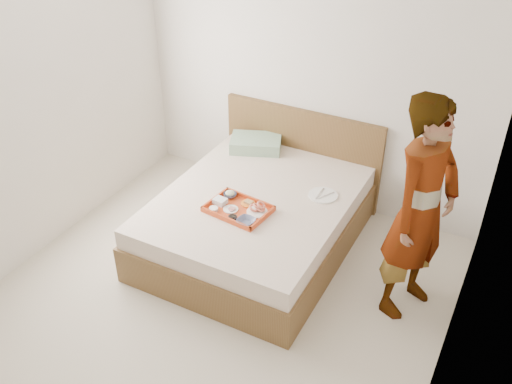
{
  "coord_description": "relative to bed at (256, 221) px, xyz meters",
  "views": [
    {
      "loc": [
        1.87,
        -2.62,
        3.3
      ],
      "look_at": [
        0.0,
        0.9,
        0.65
      ],
      "focal_mm": 39.72,
      "sensor_mm": 36.0,
      "label": 1
    }
  ],
  "objects": [
    {
      "name": "ground",
      "position": [
        0.05,
        -1.0,
        -0.27
      ],
      "size": [
        3.5,
        4.0,
        0.01
      ],
      "primitive_type": "cube",
      "color": "beige",
      "rests_on": "ground"
    },
    {
      "name": "prawn_plate",
      "position": [
        0.13,
        -0.23,
        0.28
      ],
      "size": [
        0.2,
        0.2,
        0.01
      ],
      "primitive_type": "cylinder",
      "rotation": [
        0.0,
        0.0,
        -0.12
      ],
      "color": "white",
      "rests_on": "tray"
    },
    {
      "name": "wall_back",
      "position": [
        0.05,
        1.0,
        1.04
      ],
      "size": [
        3.5,
        0.01,
        2.6
      ],
      "primitive_type": "cube",
      "color": "silver",
      "rests_on": "ground"
    },
    {
      "name": "salad_bowl",
      "position": [
        -0.19,
        -0.13,
        0.3
      ],
      "size": [
        0.13,
        0.13,
        0.04
      ],
      "primitive_type": "imported",
      "rotation": [
        0.0,
        0.0,
        -0.12
      ],
      "color": "#191B43",
      "rests_on": "tray"
    },
    {
      "name": "person",
      "position": [
        1.41,
        -0.1,
        0.64
      ],
      "size": [
        0.64,
        0.77,
        1.81
      ],
      "primitive_type": "imported",
      "rotation": [
        0.0,
        0.0,
        1.21
      ],
      "color": "beige",
      "rests_on": "ground"
    },
    {
      "name": "bread_plate",
      "position": [
        0.0,
        -0.15,
        0.28
      ],
      "size": [
        0.14,
        0.14,
        0.01
      ],
      "primitive_type": "cylinder",
      "rotation": [
        0.0,
        0.0,
        -0.12
      ],
      "color": "orange",
      "rests_on": "tray"
    },
    {
      "name": "navy_bowl_big",
      "position": [
        0.12,
        -0.4,
        0.3
      ],
      "size": [
        0.16,
        0.16,
        0.04
      ],
      "primitive_type": "imported",
      "rotation": [
        0.0,
        0.0,
        -0.12
      ],
      "color": "#191B43",
      "rests_on": "tray"
    },
    {
      "name": "sauce_dish",
      "position": [
        -0.01,
        -0.41,
        0.29
      ],
      "size": [
        0.08,
        0.08,
        0.03
      ],
      "primitive_type": "cylinder",
      "rotation": [
        0.0,
        0.0,
        -0.12
      ],
      "color": "black",
      "rests_on": "tray"
    },
    {
      "name": "plastic_tub",
      "position": [
        -0.21,
        -0.26,
        0.3
      ],
      "size": [
        0.12,
        0.1,
        0.05
      ],
      "primitive_type": "cube",
      "rotation": [
        0.0,
        0.0,
        -0.12
      ],
      "color": "silver",
      "rests_on": "tray"
    },
    {
      "name": "tray",
      "position": [
        -0.03,
        -0.27,
        0.29
      ],
      "size": [
        0.55,
        0.43,
        0.05
      ],
      "primitive_type": "cube",
      "rotation": [
        0.0,
        0.0,
        -0.12
      ],
      "color": "red",
      "rests_on": "bed"
    },
    {
      "name": "headboard",
      "position": [
        0.0,
        0.97,
        0.21
      ],
      "size": [
        1.65,
        0.06,
        0.95
      ],
      "primitive_type": "cube",
      "color": "brown",
      "rests_on": "ground"
    },
    {
      "name": "cheese_round",
      "position": [
        -0.21,
        -0.37,
        0.29
      ],
      "size": [
        0.08,
        0.08,
        0.03
      ],
      "primitive_type": "cylinder",
      "rotation": [
        0.0,
        0.0,
        -0.12
      ],
      "color": "white",
      "rests_on": "tray"
    },
    {
      "name": "meat_plate",
      "position": [
        -0.09,
        -0.3,
        0.28
      ],
      "size": [
        0.14,
        0.14,
        0.01
      ],
      "primitive_type": "cylinder",
      "rotation": [
        0.0,
        0.0,
        -0.12
      ],
      "color": "white",
      "rests_on": "tray"
    },
    {
      "name": "bed",
      "position": [
        0.0,
        0.0,
        0.0
      ],
      "size": [
        1.65,
        2.0,
        0.53
      ],
      "primitive_type": "cube",
      "color": "brown",
      "rests_on": "ground"
    },
    {
      "name": "wall_right",
      "position": [
        1.8,
        -1.0,
        1.04
      ],
      "size": [
        0.01,
        4.0,
        2.6
      ],
      "primitive_type": "cube",
      "color": "silver",
      "rests_on": "ground"
    },
    {
      "name": "dinner_plate",
      "position": [
        0.51,
        0.28,
        0.27
      ],
      "size": [
        0.32,
        0.32,
        0.01
      ],
      "primitive_type": "cylinder",
      "rotation": [
        0.0,
        0.0,
        -0.3
      ],
      "color": "white",
      "rests_on": "bed"
    },
    {
      "name": "pillow",
      "position": [
        -0.4,
        0.75,
        0.32
      ],
      "size": [
        0.58,
        0.5,
        0.12
      ],
      "primitive_type": "cube",
      "rotation": [
        0.0,
        0.0,
        0.39
      ],
      "color": "#88B090",
      "rests_on": "bed"
    },
    {
      "name": "wall_left",
      "position": [
        -1.7,
        -1.0,
        1.04
      ],
      "size": [
        0.01,
        4.0,
        2.6
      ],
      "primitive_type": "cube",
      "color": "silver",
      "rests_on": "ground"
    }
  ]
}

